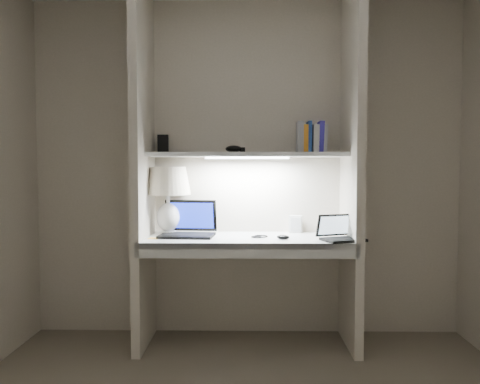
{
  "coord_description": "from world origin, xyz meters",
  "views": [
    {
      "loc": [
        0.0,
        -2.04,
        1.26
      ],
      "look_at": [
        -0.05,
        1.05,
        1.1
      ],
      "focal_mm": 35.0,
      "sensor_mm": 36.0,
      "label": 1
    }
  ],
  "objects_px": {
    "laptop_main": "(189,228)",
    "book_row": "(311,138)",
    "speaker": "(296,224)",
    "table_lamp": "(168,189)",
    "laptop_netbook": "(340,234)"
  },
  "relations": [
    {
      "from": "table_lamp",
      "to": "laptop_netbook",
      "type": "height_order",
      "value": "table_lamp"
    },
    {
      "from": "laptop_netbook",
      "to": "speaker",
      "type": "relative_size",
      "value": 2.55
    },
    {
      "from": "laptop_main",
      "to": "book_row",
      "type": "distance_m",
      "value": 1.11
    },
    {
      "from": "speaker",
      "to": "table_lamp",
      "type": "bearing_deg",
      "value": -157.65
    },
    {
      "from": "laptop_main",
      "to": "speaker",
      "type": "bearing_deg",
      "value": 15.91
    },
    {
      "from": "laptop_main",
      "to": "laptop_netbook",
      "type": "relative_size",
      "value": 1.21
    },
    {
      "from": "laptop_netbook",
      "to": "speaker",
      "type": "height_order",
      "value": "laptop_netbook"
    },
    {
      "from": "laptop_main",
      "to": "book_row",
      "type": "xyz_separation_m",
      "value": [
        0.89,
        0.12,
        0.65
      ]
    },
    {
      "from": "table_lamp",
      "to": "laptop_main",
      "type": "height_order",
      "value": "table_lamp"
    },
    {
      "from": "table_lamp",
      "to": "book_row",
      "type": "distance_m",
      "value": 1.11
    },
    {
      "from": "speaker",
      "to": "book_row",
      "type": "xyz_separation_m",
      "value": [
        0.11,
        -0.04,
        0.64
      ]
    },
    {
      "from": "speaker",
      "to": "book_row",
      "type": "relative_size",
      "value": 0.56
    },
    {
      "from": "speaker",
      "to": "book_row",
      "type": "distance_m",
      "value": 0.65
    },
    {
      "from": "laptop_main",
      "to": "speaker",
      "type": "xyz_separation_m",
      "value": [
        0.78,
        0.16,
        0.01
      ]
    },
    {
      "from": "laptop_main",
      "to": "book_row",
      "type": "relative_size",
      "value": 1.74
    }
  ]
}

